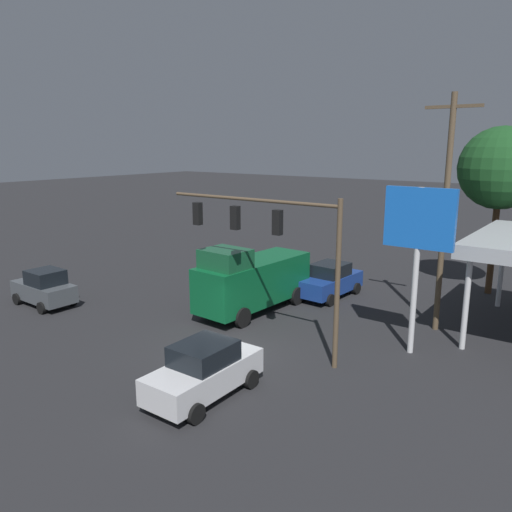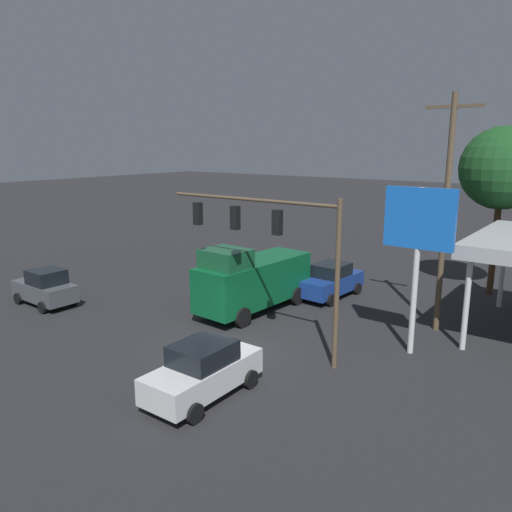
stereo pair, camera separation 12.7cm
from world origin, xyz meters
name	(u,v)px [view 1 (the left image)]	position (x,y,z in m)	size (l,w,h in m)	color
ground_plane	(227,352)	(0.00, 0.00, 0.00)	(200.00, 200.00, 0.00)	#262628
traffic_signal_assembly	(268,234)	(-1.07, -1.39, 4.89)	(8.35, 0.43, 6.53)	brown
utility_pole	(445,210)	(-6.11, -7.81, 5.58)	(2.40, 0.26, 10.58)	brown
price_sign	(419,229)	(-6.09, -4.52, 5.19)	(2.77, 0.27, 6.81)	silver
sedan_far	(330,280)	(0.29, -9.37, 0.95)	(2.26, 4.50, 1.93)	navy
sedan_waiting	(204,371)	(-1.75, 3.31, 0.95)	(2.09, 4.41, 1.93)	silver
hatchback_crossing	(44,288)	(11.77, 1.04, 0.95)	(3.83, 2.02, 1.97)	#474C51
delivery_truck	(252,280)	(2.31, -4.73, 1.69)	(2.85, 6.92, 3.58)	#0C592D
street_tree	(501,169)	(-6.76, -15.48, 7.11)	(4.55, 4.55, 9.42)	#4C331E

